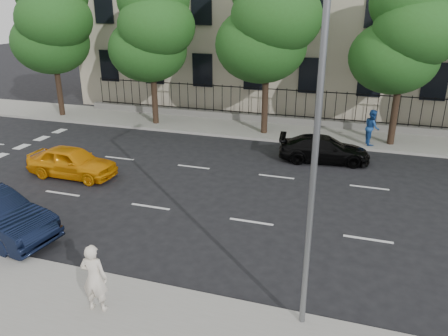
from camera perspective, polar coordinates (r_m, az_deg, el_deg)
The scene contains 13 objects.
ground at distance 13.69m, azimuth 0.92°, elevation -11.74°, with size 120.00×120.00×0.00m, color black.
far_sidewalk at distance 26.28m, azimuth 9.89°, elevation 4.53°, with size 60.00×4.00×0.15m, color gray.
lane_markings at distance 17.73m, azimuth 5.41°, elevation -3.73°, with size 49.60×4.62×0.01m, color silver, non-canonical shape.
iron_fence at distance 27.76m, azimuth 10.49°, elevation 6.60°, with size 30.00×0.50×2.20m.
street_light at distance 9.56m, azimuth 12.50°, elevation 6.84°, with size 0.25×3.32×8.05m.
tree_a at distance 31.11m, azimuth -21.52°, elevation 17.32°, with size 5.71×5.31×9.39m.
tree_b at distance 27.34m, azimuth -9.33°, elevation 17.51°, with size 5.53×5.12×8.97m.
tree_c at distance 24.96m, azimuth 5.91°, elevation 18.66°, with size 5.89×5.50×9.80m.
tree_d at distance 24.49m, azimuth 22.72°, elevation 15.83°, with size 5.34×4.94×8.84m.
yellow_taxi at distance 20.56m, azimuth -19.24°, elevation 0.76°, with size 1.63×4.06×1.38m, color orange.
black_sedan at distance 21.85m, azimuth 12.94°, elevation 2.43°, with size 1.77×4.36×1.26m, color black.
woman_near at distance 11.46m, azimuth -16.59°, elevation -13.59°, with size 0.67×0.44×1.83m, color #EFE2CE.
pedestrian_far at distance 24.64m, azimuth 18.76°, elevation 5.07°, with size 0.92×0.72×1.89m, color #1D4890.
Camera 1 is at (3.32, -11.02, 7.42)m, focal length 35.00 mm.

